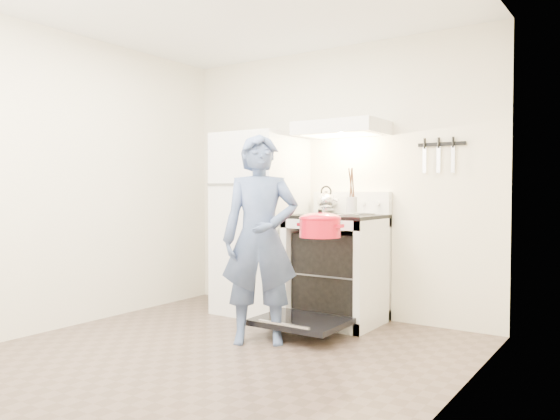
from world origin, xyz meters
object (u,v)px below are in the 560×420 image
object	(u,v)px
refrigerator	(260,223)
tea_kettle	(326,200)
person	(260,239)
dutch_oven	(320,228)
stove_body	(337,270)

from	to	relation	value
refrigerator	tea_kettle	size ratio (longest dim) A/B	6.68
person	dutch_oven	size ratio (longest dim) A/B	4.16
person	stove_body	bearing A→B (deg)	45.58
tea_kettle	dutch_oven	size ratio (longest dim) A/B	0.67
stove_body	tea_kettle	xyz separation A→B (m)	(-0.20, 0.17, 0.62)
refrigerator	dutch_oven	distance (m)	1.19
stove_body	tea_kettle	bearing A→B (deg)	139.85
refrigerator	person	distance (m)	1.08
stove_body	dutch_oven	size ratio (longest dim) A/B	2.41
refrigerator	person	xyz separation A→B (m)	(0.63, -0.87, -0.06)
refrigerator	dutch_oven	world-z (taller)	refrigerator
refrigerator	tea_kettle	world-z (taller)	refrigerator
tea_kettle	dutch_oven	xyz separation A→B (m)	(0.40, -0.82, -0.20)
stove_body	person	distance (m)	0.97
refrigerator	person	bearing A→B (deg)	-54.09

